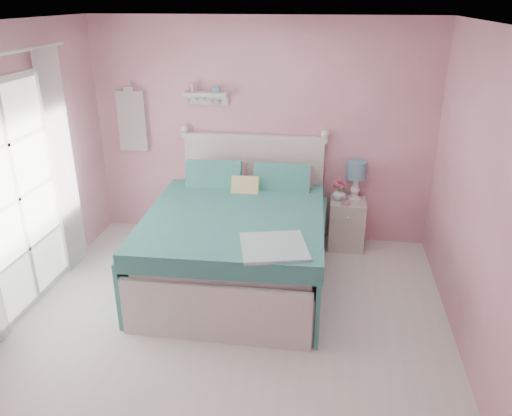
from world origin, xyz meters
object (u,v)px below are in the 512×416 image
(nightstand, at_px, (347,224))
(table_lamp, at_px, (356,173))
(teacup, at_px, (346,202))
(bed, at_px, (238,241))
(vase, at_px, (339,194))

(nightstand, distance_m, table_lamp, 0.62)
(teacup, bearing_deg, table_lamp, 65.36)
(bed, bearing_deg, table_lamp, 37.36)
(nightstand, relative_size, table_lamp, 1.31)
(nightstand, bearing_deg, table_lamp, 55.94)
(bed, height_order, vase, bed)
(bed, bearing_deg, vase, 39.22)
(nightstand, relative_size, vase, 3.68)
(nightstand, distance_m, teacup, 0.35)
(bed, xyz_separation_m, vase, (1.02, 0.90, 0.25))
(table_lamp, bearing_deg, vase, -152.98)
(bed, distance_m, vase, 1.38)
(bed, relative_size, nightstand, 3.79)
(bed, bearing_deg, nightstand, 35.96)
(table_lamp, bearing_deg, nightstand, -124.06)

